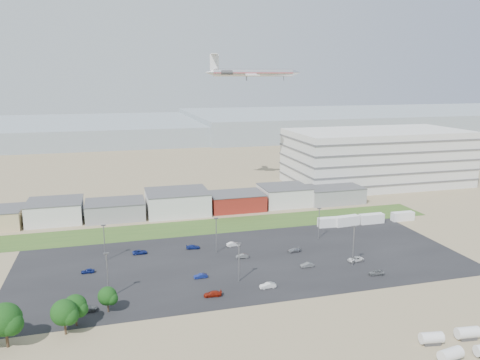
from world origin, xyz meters
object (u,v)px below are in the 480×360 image
object	(u,v)px
airliner	(253,72)
parked_car_9	(140,252)
parked_car_13	(268,286)
parked_car_2	(376,272)
parked_car_6	(193,247)
parked_car_10	(87,309)
parked_car_4	(201,276)
parked_car_3	(213,294)
parked_car_0	(355,259)
parked_car_1	(307,265)
storage_tank_nw	(431,338)
parked_car_5	(88,271)
parked_car_12	(294,250)
box_trailer_a	(330,222)
parked_car_11	(233,244)
parked_car_7	(242,256)

from	to	relation	value
airliner	parked_car_9	distance (m)	104.31
parked_car_13	parked_car_2	bearing A→B (deg)	88.69
parked_car_6	parked_car_10	distance (m)	41.68
airliner	parked_car_4	distance (m)	113.97
parked_car_3	parked_car_6	distance (m)	31.00
parked_car_0	parked_car_4	bearing A→B (deg)	-94.97
airliner	parked_car_1	world-z (taller)	airliner
storage_tank_nw	parked_car_0	distance (m)	40.26
parked_car_5	parked_car_0	bearing A→B (deg)	81.35
parked_car_12	parked_car_4	bearing A→B (deg)	-75.69
box_trailer_a	parked_car_4	world-z (taller)	box_trailer_a
parked_car_3	parked_car_0	bearing A→B (deg)	108.89
parked_car_2	parked_car_0	bearing A→B (deg)	-169.12
parked_car_3	parked_car_4	xyz separation A→B (m)	(-0.81, 10.42, -0.03)
box_trailer_a	parked_car_13	size ratio (longest dim) A/B	2.12
parked_car_1	parked_car_6	world-z (taller)	parked_car_1
parked_car_11	parked_car_13	world-z (taller)	parked_car_11
parked_car_9	parked_car_11	distance (m)	26.88
parked_car_9	parked_car_1	bearing A→B (deg)	-115.44
parked_car_2	parked_car_12	world-z (taller)	parked_car_2
parked_car_1	parked_car_5	bearing A→B (deg)	-102.87
parked_car_10	parked_car_11	bearing A→B (deg)	-57.55
storage_tank_nw	airliner	distance (m)	142.63
parked_car_0	parked_car_3	size ratio (longest dim) A/B	1.06
parked_car_1	parked_car_2	size ratio (longest dim) A/B	0.93
box_trailer_a	storage_tank_nw	bearing A→B (deg)	-97.70
parked_car_9	parked_car_13	world-z (taller)	parked_car_13
airliner	parked_car_4	bearing A→B (deg)	-102.18
parked_car_12	parked_car_13	world-z (taller)	parked_car_13
parked_car_3	parked_car_11	bearing A→B (deg)	162.59
airliner	parked_car_1	xyz separation A→B (m)	(-13.64, -94.05, -50.10)
parked_car_3	parked_car_7	distance (m)	23.99
box_trailer_a	parked_car_12	xyz separation A→B (m)	(-20.28, -18.50, -0.97)
parked_car_0	parked_car_4	world-z (taller)	parked_car_0
box_trailer_a	parked_car_7	distance (m)	40.47
storage_tank_nw	parked_car_7	bearing A→B (deg)	114.08
parked_car_7	parked_car_12	world-z (taller)	parked_car_12
parked_car_10	box_trailer_a	bearing A→B (deg)	-66.95
parked_car_9	parked_car_11	size ratio (longest dim) A/B	1.03
parked_car_10	parked_car_11	xyz separation A→B (m)	(39.76, 29.75, -0.01)
airliner	parked_car_4	xyz separation A→B (m)	(-41.83, -93.41, -50.13)
storage_tank_nw	parked_car_9	distance (m)	78.30
parked_car_1	parked_car_3	bearing A→B (deg)	-71.65
parked_car_1	box_trailer_a	bearing A→B (deg)	143.27
parked_car_3	parked_car_7	world-z (taller)	parked_car_3
parked_car_9	storage_tank_nw	bearing A→B (deg)	-139.41
airliner	parked_car_3	xyz separation A→B (m)	(-41.02, -103.83, -50.10)
parked_car_3	parked_car_5	distance (m)	34.91
parked_car_12	parked_car_5	bearing A→B (deg)	-95.73
parked_car_1	parked_car_12	distance (m)	11.08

